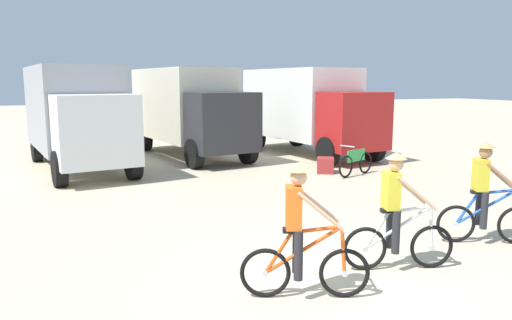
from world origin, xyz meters
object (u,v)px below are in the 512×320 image
Objects in this scene: cyclist_near_camera at (485,197)px; cyclist_orange_shirt at (301,236)px; box_truck_cream_rv at (189,107)px; bicycle_spare at (356,163)px; box_truck_white_box at (307,107)px; supply_crate at (325,165)px; box_truck_grey_hauler at (76,112)px; cyclist_cowboy_hat at (396,216)px.

cyclist_orange_shirt is at bearing -168.65° from cyclist_near_camera.
box_truck_cream_rv is 7.09m from bicycle_spare.
supply_crate is at bearing -109.14° from box_truck_white_box.
cyclist_near_camera is at bearing -102.75° from bicycle_spare.
cyclist_orange_shirt is 1.13× the size of bicycle_spare.
box_truck_grey_hauler is at bearing 121.12° from cyclist_near_camera.
box_truck_white_box is at bearing 78.99° from cyclist_near_camera.
box_truck_grey_hauler is 11.67× the size of supply_crate.
box_truck_white_box is at bearing -15.15° from box_truck_cream_rv.
box_truck_white_box is 4.42m from supply_crate.
box_truck_white_box is 4.89m from bicycle_spare.
supply_crate is (3.00, 7.43, -0.60)m from cyclist_cowboy_hat.
box_truck_white_box is 11.61× the size of supply_crate.
box_truck_grey_hauler is 11.93m from cyclist_cowboy_hat.
bicycle_spare is (3.76, -5.82, -1.48)m from box_truck_cream_rv.
cyclist_orange_shirt is 9.17m from supply_crate.
box_truck_white_box is (8.56, 0.19, 0.00)m from box_truck_grey_hauler.
box_truck_grey_hauler is 9.14m from bicycle_spare.
cyclist_near_camera is at bearing -58.88° from box_truck_grey_hauler.
cyclist_orange_shirt is 3.02× the size of supply_crate.
cyclist_near_camera is at bearing -101.01° from box_truck_white_box.
box_truck_white_box reaches higher than cyclist_near_camera.
box_truck_white_box is 3.84× the size of cyclist_cowboy_hat.
cyclist_cowboy_hat is at bearing -89.47° from box_truck_cream_rv.
bicycle_spare reaches higher than supply_crate.
cyclist_orange_shirt reaches higher than bicycle_spare.
box_truck_grey_hauler reaches higher than cyclist_near_camera.
box_truck_grey_hauler reaches higher than cyclist_cowboy_hat.
supply_crate is at bearing 131.69° from bicycle_spare.
cyclist_orange_shirt is at bearing -168.50° from cyclist_cowboy_hat.
box_truck_grey_hauler is 8.56m from box_truck_white_box.
box_truck_white_box is 3.84× the size of cyclist_orange_shirt.
supply_crate is at bearing -58.54° from box_truck_cream_rv.
box_truck_white_box is (4.46, -1.21, 0.00)m from box_truck_cream_rv.
box_truck_cream_rv is 3.87× the size of cyclist_cowboy_hat.
box_truck_grey_hauler is 11.78m from cyclist_orange_shirt.
box_truck_cream_rv is 4.36× the size of bicycle_spare.
supply_crate is (3.12, -5.09, -1.63)m from box_truck_cream_rv.
bicycle_spare is (1.42, 6.26, -0.45)m from cyclist_near_camera.
supply_crate is at bearing 68.02° from cyclist_cowboy_hat.
cyclist_cowboy_hat is (0.12, -12.52, -1.03)m from box_truck_cream_rv.
box_truck_cream_rv reaches higher than cyclist_cowboy_hat.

